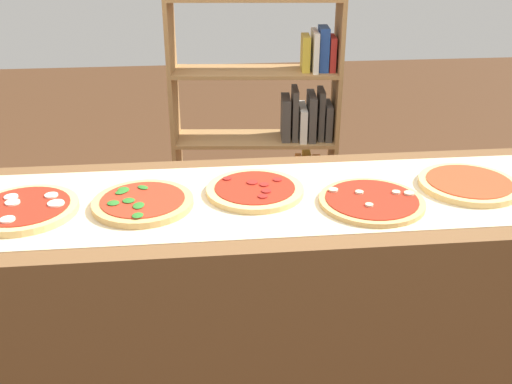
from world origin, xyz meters
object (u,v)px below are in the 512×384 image
Objects in this scene: bookshelf at (277,141)px; pizza_mushroom_3 at (372,201)px; pizza_pepperoni_2 at (255,190)px; pizza_mozzarella_0 at (24,209)px; pizza_spinach_1 at (143,202)px; pizza_plain_4 at (469,184)px.

pizza_mushroom_3 is at bearing -85.16° from bookshelf.
pizza_mushroom_3 is at bearing -18.15° from pizza_pepperoni_2.
pizza_pepperoni_2 is 1.22m from bookshelf.
pizza_mozzarella_0 is at bearing -126.32° from bookshelf.
bookshelf is at bearing 65.08° from pizza_spinach_1.
pizza_spinach_1 is 0.21× the size of bookshelf.
pizza_pepperoni_2 is 0.97× the size of pizza_plain_4.
pizza_mozzarella_0 is 0.34m from pizza_spinach_1.
pizza_mozzarella_0 is at bearing -178.57° from pizza_spinach_1.
pizza_pepperoni_2 is at bearing 9.33° from pizza_spinach_1.
pizza_spinach_1 is 0.95× the size of pizza_mushroom_3.
pizza_mozzarella_0 reaches higher than pizza_plain_4.
pizza_pepperoni_2 is at bearing 161.85° from pizza_mushroom_3.
pizza_spinach_1 is 0.68m from pizza_mushroom_3.
pizza_pepperoni_2 reaches higher than pizza_plain_4.
pizza_mushroom_3 is (0.68, -0.06, -0.00)m from pizza_spinach_1.
pizza_spinach_1 is 0.34m from pizza_pepperoni_2.
pizza_mozzarella_0 is 0.68m from pizza_pepperoni_2.
pizza_plain_4 is at bearing 1.58° from pizza_mozzarella_0.
pizza_mozzarella_0 is 1.03× the size of pizza_spinach_1.
pizza_spinach_1 is 0.96× the size of pizza_plain_4.
pizza_spinach_1 reaches higher than pizza_plain_4.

